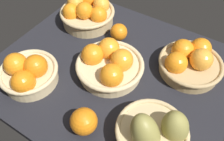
% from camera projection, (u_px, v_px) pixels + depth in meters
% --- Properties ---
extents(market_tray, '(0.84, 0.72, 0.03)m').
position_uv_depth(market_tray, '(113.00, 72.00, 0.87)').
color(market_tray, black).
rests_on(market_tray, ground).
extents(basket_far_right, '(0.20, 0.20, 0.12)m').
position_uv_depth(basket_far_right, '(28.00, 73.00, 0.78)').
color(basket_far_right, '#D3BC8C').
rests_on(basket_far_right, market_tray).
extents(basket_center, '(0.24, 0.24, 0.11)m').
position_uv_depth(basket_center, '(110.00, 64.00, 0.81)').
color(basket_center, '#D3BC8C').
rests_on(basket_center, market_tray).
extents(basket_near_right, '(0.24, 0.24, 0.12)m').
position_uv_depth(basket_near_right, '(87.00, 13.00, 1.00)').
color(basket_near_right, tan).
rests_on(basket_near_right, market_tray).
extents(basket_far_left_pears, '(0.21, 0.21, 0.16)m').
position_uv_depth(basket_far_left_pears, '(154.00, 133.00, 0.64)').
color(basket_far_left_pears, tan).
rests_on(basket_far_left_pears, market_tray).
extents(basket_near_left, '(0.23, 0.23, 0.11)m').
position_uv_depth(basket_near_left, '(190.00, 61.00, 0.82)').
color(basket_near_left, tan).
rests_on(basket_near_left, market_tray).
extents(loose_orange_front_gap, '(0.08, 0.08, 0.08)m').
position_uv_depth(loose_orange_front_gap, '(84.00, 121.00, 0.67)').
color(loose_orange_front_gap, orange).
rests_on(loose_orange_front_gap, market_tray).
extents(loose_orange_back_gap, '(0.07, 0.07, 0.07)m').
position_uv_depth(loose_orange_back_gap, '(119.00, 32.00, 0.94)').
color(loose_orange_back_gap, orange).
rests_on(loose_orange_back_gap, market_tray).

